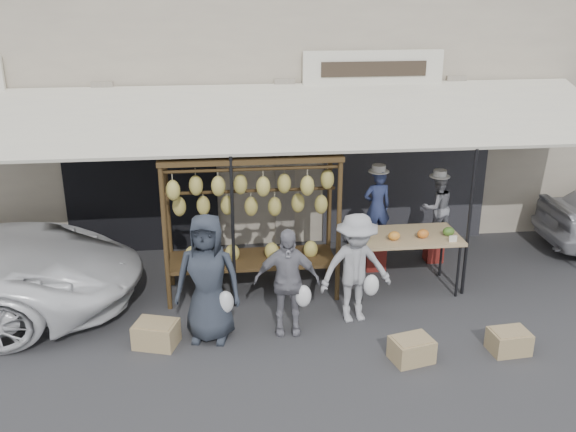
# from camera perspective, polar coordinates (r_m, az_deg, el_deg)

# --- Properties ---
(ground_plane) EXTENTS (90.00, 90.00, 0.00)m
(ground_plane) POSITION_cam_1_polar(r_m,az_deg,el_deg) (8.75, 2.28, -11.17)
(ground_plane) COLOR #2D2D30
(shophouse) EXTENTS (24.00, 6.15, 7.30)m
(shophouse) POSITION_cam_1_polar(r_m,az_deg,el_deg) (13.94, -1.76, 16.53)
(shophouse) COLOR #B4A890
(shophouse) RESTS_ON ground_plane
(awning) EXTENTS (10.00, 2.35, 2.92)m
(awning) POSITION_cam_1_polar(r_m,az_deg,el_deg) (9.92, 0.51, 8.72)
(awning) COLOR beige
(awning) RESTS_ON ground_plane
(banana_rack) EXTENTS (2.60, 0.90, 2.24)m
(banana_rack) POSITION_cam_1_polar(r_m,az_deg,el_deg) (9.40, -3.30, 1.68)
(banana_rack) COLOR #4E3619
(banana_rack) RESTS_ON ground_plane
(produce_table) EXTENTS (1.70, 0.90, 1.04)m
(produce_table) POSITION_cam_1_polar(r_m,az_deg,el_deg) (9.94, 10.26, -1.91)
(produce_table) COLOR tan
(produce_table) RESTS_ON ground_plane
(vendor_left) EXTENTS (0.48, 0.34, 1.26)m
(vendor_left) POSITION_cam_1_polar(r_m,az_deg,el_deg) (10.51, 7.90, 0.82)
(vendor_left) COLOR navy
(vendor_left) RESTS_ON stool_left
(vendor_right) EXTENTS (0.64, 0.54, 1.15)m
(vendor_right) POSITION_cam_1_polar(r_m,az_deg,el_deg) (11.03, 13.11, 0.76)
(vendor_right) COLOR gray
(vendor_right) RESTS_ON stool_right
(customer_left) EXTENTS (0.96, 0.72, 1.77)m
(customer_left) POSITION_cam_1_polar(r_m,az_deg,el_deg) (8.50, -7.14, -5.52)
(customer_left) COLOR #2A303B
(customer_left) RESTS_ON ground_plane
(customer_mid) EXTENTS (0.91, 0.44, 1.51)m
(customer_mid) POSITION_cam_1_polar(r_m,az_deg,el_deg) (8.65, -0.11, -5.84)
(customer_mid) COLOR gray
(customer_mid) RESTS_ON ground_plane
(customer_right) EXTENTS (1.10, 0.73, 1.60)m
(customer_right) POSITION_cam_1_polar(r_m,az_deg,el_deg) (8.97, 6.03, -4.65)
(customer_right) COLOR #9B9B9F
(customer_right) RESTS_ON ground_plane
(stool_left) EXTENTS (0.42, 0.42, 0.47)m
(stool_left) POSITION_cam_1_polar(r_m,az_deg,el_deg) (10.82, 7.69, -3.49)
(stool_left) COLOR maroon
(stool_left) RESTS_ON ground_plane
(stool_right) EXTENTS (0.29, 0.29, 0.40)m
(stool_right) POSITION_cam_1_polar(r_m,az_deg,el_deg) (11.31, 12.80, -2.94)
(stool_right) COLOR maroon
(stool_right) RESTS_ON ground_plane
(crate_near_a) EXTENTS (0.58, 0.49, 0.30)m
(crate_near_a) POSITION_cam_1_polar(r_m,az_deg,el_deg) (8.45, 10.93, -11.59)
(crate_near_a) COLOR tan
(crate_near_a) RESTS_ON ground_plane
(crate_near_b) EXTENTS (0.52, 0.41, 0.29)m
(crate_near_b) POSITION_cam_1_polar(r_m,az_deg,el_deg) (8.96, 19.04, -10.49)
(crate_near_b) COLOR tan
(crate_near_b) RESTS_ON ground_plane
(crate_far) EXTENTS (0.64, 0.56, 0.33)m
(crate_far) POSITION_cam_1_polar(r_m,az_deg,el_deg) (8.79, -11.63, -10.24)
(crate_far) COLOR tan
(crate_far) RESTS_ON ground_plane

